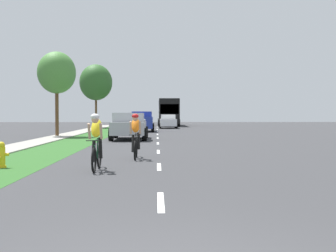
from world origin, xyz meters
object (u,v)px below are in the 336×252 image
Objects in this scene: cyclist_trailing at (136,136)px; bus_black at (168,111)px; pickup_silver at (129,126)px; suv_blue at (142,121)px; sedan_white at (168,121)px; fire_hydrant_yellow at (1,155)px; street_tree_far at (96,82)px; street_tree_near at (57,73)px; cyclist_lead at (96,141)px.

bus_black is at bearing 86.90° from cyclist_trailing.
suv_blue is at bearing 88.16° from pickup_silver.
sedan_white is (2.96, 20.78, -0.06)m from pickup_silver.
pickup_silver is 31.34m from bus_black.
street_tree_far reaches higher than fire_hydrant_yellow.
street_tree_near reaches higher than bus_black.
cyclist_lead is 1.00× the size of cyclist_trailing.
street_tree_far is at bearing 165.93° from sedan_white.
pickup_silver reaches higher than cyclist_trailing.
suv_blue reaches higher than cyclist_trailing.
pickup_silver reaches higher than sedan_white.
fire_hydrant_yellow is 0.15× the size of pickup_silver.
street_tree_far reaches higher than suv_blue.
cyclist_lead is at bearing -94.07° from bus_black.
bus_black is (0.30, 10.37, 1.21)m from sedan_white.
pickup_silver is 23.83m from street_tree_far.
street_tree_near is (-5.27, 3.66, 3.60)m from pickup_silver.
sedan_white is at bearing 81.90° from pickup_silver.
cyclist_lead is at bearing -73.83° from street_tree_near.
cyclist_trailing is 35.13m from street_tree_far.
cyclist_lead is 0.29× the size of street_tree_near.
cyclist_lead is at bearing -13.17° from fire_hydrant_yellow.
bus_black is at bearing 72.77° from street_tree_near.
sedan_white is 10.44m from bus_black.
suv_blue is 0.65× the size of street_tree_far.
fire_hydrant_yellow is 2.97m from cyclist_lead.
pickup_silver is 1.09× the size of suv_blue.
street_tree_far reaches higher than sedan_white.
street_tree_far is at bearing 102.93° from pickup_silver.
street_tree_far is at bearing 100.23° from cyclist_trailing.
cyclist_trailing is 0.15× the size of bus_black.
cyclist_trailing reaches higher than fire_hydrant_yellow.
sedan_white is (2.95, 35.33, -0.04)m from cyclist_lead.
street_tree_far is at bearing 93.73° from fire_hydrant_yellow.
street_tree_near is at bearing -90.09° from street_tree_far.
street_tree_near is 19.20m from street_tree_far.
suv_blue is at bearing 56.04° from street_tree_near.
pickup_silver is at bearing -98.10° from sedan_white.
bus_black is at bearing 84.03° from pickup_silver.
street_tree_far is at bearing 97.99° from cyclist_lead.
street_tree_far is at bearing -135.63° from bus_black.
sedan_white is 9.54m from street_tree_far.
street_tree_near is (-2.42, 17.54, 4.05)m from fire_hydrant_yellow.
cyclist_trailing is at bearing -67.64° from street_tree_near.
cyclist_trailing is at bearing -88.64° from suv_blue.
street_tree_near is at bearing 106.17° from cyclist_lead.
street_tree_near reaches higher than sedan_white.
street_tree_near is 0.82× the size of street_tree_far.
street_tree_far is (-2.39, 36.72, 4.80)m from fire_hydrant_yellow.
pickup_silver is 1.19× the size of sedan_white.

